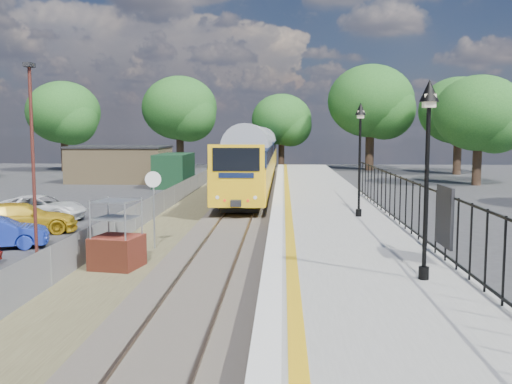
# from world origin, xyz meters

# --- Properties ---
(ground) EXTENTS (120.00, 120.00, 0.00)m
(ground) POSITION_xyz_m (0.00, 0.00, 0.00)
(ground) COLOR #2D2D30
(ground) RESTS_ON ground
(track_bed) EXTENTS (5.90, 80.00, 0.29)m
(track_bed) POSITION_xyz_m (-0.47, 9.67, 0.09)
(track_bed) COLOR #473F38
(track_bed) RESTS_ON ground
(platform) EXTENTS (5.00, 70.00, 0.90)m
(platform) POSITION_xyz_m (4.20, 8.00, 0.45)
(platform) COLOR gray
(platform) RESTS_ON ground
(platform_edge) EXTENTS (0.90, 70.00, 0.01)m
(platform_edge) POSITION_xyz_m (2.14, 8.00, 0.90)
(platform_edge) COLOR silver
(platform_edge) RESTS_ON platform
(victorian_lamp_south) EXTENTS (0.44, 0.44, 4.60)m
(victorian_lamp_south) POSITION_xyz_m (5.50, -4.00, 4.30)
(victorian_lamp_south) COLOR black
(victorian_lamp_south) RESTS_ON platform
(victorian_lamp_north) EXTENTS (0.44, 0.44, 4.60)m
(victorian_lamp_north) POSITION_xyz_m (5.30, 6.00, 4.30)
(victorian_lamp_north) COLOR black
(victorian_lamp_north) RESTS_ON platform
(palisade_fence) EXTENTS (0.12, 26.00, 2.00)m
(palisade_fence) POSITION_xyz_m (6.55, 2.24, 1.84)
(palisade_fence) COLOR black
(palisade_fence) RESTS_ON platform
(wire_fence) EXTENTS (0.06, 52.00, 1.20)m
(wire_fence) POSITION_xyz_m (-4.20, 12.00, 0.60)
(wire_fence) COLOR #999EA3
(wire_fence) RESTS_ON ground
(outbuilding) EXTENTS (10.80, 10.10, 3.12)m
(outbuilding) POSITION_xyz_m (-10.91, 31.21, 1.52)
(outbuilding) COLOR #947B53
(outbuilding) RESTS_ON ground
(tree_line) EXTENTS (56.80, 43.80, 11.88)m
(tree_line) POSITION_xyz_m (1.40, 42.00, 6.61)
(tree_line) COLOR #332319
(tree_line) RESTS_ON ground
(train) EXTENTS (2.82, 40.83, 3.51)m
(train) POSITION_xyz_m (0.00, 30.04, 2.34)
(train) COLOR yellow
(train) RESTS_ON ground
(brick_plinth) EXTENTS (1.62, 1.62, 2.24)m
(brick_plinth) POSITION_xyz_m (-3.00, 0.23, 1.07)
(brick_plinth) COLOR maroon
(brick_plinth) RESTS_ON ground
(speed_sign) EXTENTS (0.57, 0.21, 2.91)m
(speed_sign) POSITION_xyz_m (-2.50, 3.22, 1.99)
(speed_sign) COLOR #999EA3
(speed_sign) RESTS_ON ground
(carpark_lamp) EXTENTS (0.25, 0.50, 6.69)m
(carpark_lamp) POSITION_xyz_m (-6.52, 2.32, 3.83)
(carpark_lamp) COLOR #52221B
(carpark_lamp) RESTS_ON ground
(car_yellow) EXTENTS (4.92, 3.35, 1.32)m
(car_yellow) POSITION_xyz_m (-8.92, 6.35, 0.66)
(car_yellow) COLOR gold
(car_yellow) RESTS_ON ground
(car_white) EXTENTS (4.51, 2.16, 1.24)m
(car_white) POSITION_xyz_m (-9.68, 9.99, 0.62)
(car_white) COLOR silver
(car_white) RESTS_ON ground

